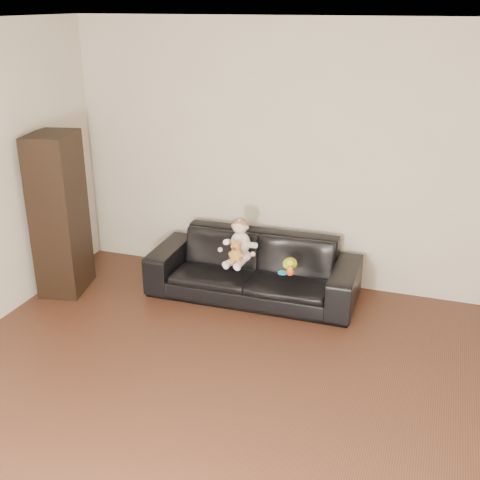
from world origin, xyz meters
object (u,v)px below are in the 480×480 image
at_px(sofa, 253,268).
at_px(cabinet, 59,214).
at_px(toy_rattle, 290,272).
at_px(baby, 240,243).
at_px(toy_green, 290,264).
at_px(teddy_bear, 236,252).
at_px(toy_blue_disc, 283,273).

height_order(sofa, cabinet, cabinet).
relative_size(sofa, toy_rattle, 27.27).
bearing_deg(baby, toy_rattle, -5.85).
height_order(baby, toy_green, baby).
height_order(sofa, baby, baby).
xyz_separation_m(teddy_bear, toy_blue_disc, (0.45, 0.01, -0.15)).
height_order(teddy_bear, toy_green, teddy_bear).
bearing_deg(sofa, baby, -134.52).
distance_m(cabinet, toy_rattle, 2.30).
height_order(cabinet, toy_rattle, cabinet).
height_order(cabinet, toy_green, cabinet).
bearing_deg(cabinet, baby, -0.24).
distance_m(teddy_bear, toy_rattle, 0.54).
bearing_deg(teddy_bear, toy_rattle, -6.83).
height_order(cabinet, toy_blue_disc, cabinet).
distance_m(teddy_bear, toy_blue_disc, 0.47).
xyz_separation_m(cabinet, baby, (1.73, 0.36, -0.21)).
relative_size(sofa, toy_green, 12.64).
relative_size(sofa, baby, 4.64).
distance_m(sofa, toy_blue_disc, 0.43).
xyz_separation_m(toy_green, toy_rattle, (0.04, -0.14, -0.02)).
bearing_deg(toy_blue_disc, sofa, 146.94).
distance_m(sofa, baby, 0.32).
relative_size(sofa, teddy_bear, 9.11).
bearing_deg(baby, teddy_bear, -76.11).
height_order(sofa, teddy_bear, teddy_bear).
xyz_separation_m(baby, toy_green, (0.50, -0.01, -0.14)).
height_order(toy_green, toy_blue_disc, toy_green).
xyz_separation_m(sofa, toy_blue_disc, (0.35, -0.23, 0.10)).
bearing_deg(toy_blue_disc, cabinet, -173.81).
distance_m(sofa, toy_green, 0.44).
distance_m(toy_rattle, toy_blue_disc, 0.09).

